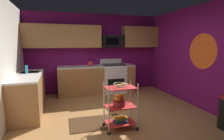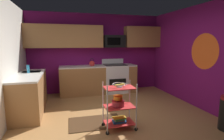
{
  "view_description": "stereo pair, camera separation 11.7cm",
  "coord_description": "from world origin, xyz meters",
  "px_view_note": "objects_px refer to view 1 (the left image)",
  "views": [
    {
      "loc": [
        -1.21,
        -3.51,
        1.67
      ],
      "look_at": [
        -0.05,
        0.27,
        1.05
      ],
      "focal_mm": 28.48,
      "sensor_mm": 36.0,
      "label": 1
    },
    {
      "loc": [
        -1.1,
        -3.54,
        1.67
      ],
      "look_at": [
        -0.05,
        0.27,
        1.05
      ],
      "focal_mm": 28.48,
      "sensor_mm": 36.0,
      "label": 2
    }
  ],
  "objects_px": {
    "oven_range": "(113,78)",
    "rolling_cart": "(120,106)",
    "book_stack": "(120,120)",
    "kettle": "(90,63)",
    "mixing_bowl_small": "(119,97)",
    "fruit_bowl": "(120,85)",
    "dish_soap_bottle": "(27,69)",
    "microwave": "(112,41)",
    "mixing_bowl_large": "(119,103)"
  },
  "relations": [
    {
      "from": "oven_range",
      "to": "rolling_cart",
      "type": "height_order",
      "value": "oven_range"
    },
    {
      "from": "book_stack",
      "to": "kettle",
      "type": "relative_size",
      "value": 1.0
    },
    {
      "from": "rolling_cart",
      "to": "kettle",
      "type": "bearing_deg",
      "value": 92.56
    },
    {
      "from": "mixing_bowl_small",
      "to": "book_stack",
      "type": "height_order",
      "value": "mixing_bowl_small"
    },
    {
      "from": "oven_range",
      "to": "rolling_cart",
      "type": "bearing_deg",
      "value": -104.49
    },
    {
      "from": "book_stack",
      "to": "fruit_bowl",
      "type": "bearing_deg",
      "value": 75.96
    },
    {
      "from": "mixing_bowl_small",
      "to": "dish_soap_bottle",
      "type": "xyz_separation_m",
      "value": [
        -1.83,
        1.56,
        0.4
      ]
    },
    {
      "from": "dish_soap_bottle",
      "to": "oven_range",
      "type": "bearing_deg",
      "value": 20.83
    },
    {
      "from": "book_stack",
      "to": "kettle",
      "type": "height_order",
      "value": "kettle"
    },
    {
      "from": "kettle",
      "to": "dish_soap_bottle",
      "type": "height_order",
      "value": "kettle"
    },
    {
      "from": "rolling_cart",
      "to": "dish_soap_bottle",
      "type": "bearing_deg",
      "value": 139.19
    },
    {
      "from": "kettle",
      "to": "oven_range",
      "type": "bearing_deg",
      "value": 0.29
    },
    {
      "from": "oven_range",
      "to": "kettle",
      "type": "relative_size",
      "value": 4.17
    },
    {
      "from": "fruit_bowl",
      "to": "dish_soap_bottle",
      "type": "xyz_separation_m",
      "value": [
        -1.84,
        1.59,
        0.14
      ]
    },
    {
      "from": "microwave",
      "to": "mixing_bowl_large",
      "type": "height_order",
      "value": "microwave"
    },
    {
      "from": "microwave",
      "to": "oven_range",
      "type": "bearing_deg",
      "value": -89.74
    },
    {
      "from": "fruit_bowl",
      "to": "mixing_bowl_large",
      "type": "distance_m",
      "value": 0.36
    },
    {
      "from": "fruit_bowl",
      "to": "mixing_bowl_small",
      "type": "relative_size",
      "value": 1.49
    },
    {
      "from": "oven_range",
      "to": "mixing_bowl_large",
      "type": "relative_size",
      "value": 4.37
    },
    {
      "from": "microwave",
      "to": "dish_soap_bottle",
      "type": "bearing_deg",
      "value": -157.1
    },
    {
      "from": "oven_range",
      "to": "mixing_bowl_small",
      "type": "bearing_deg",
      "value": -105.04
    },
    {
      "from": "mixing_bowl_large",
      "to": "mixing_bowl_small",
      "type": "bearing_deg",
      "value": 78.46
    },
    {
      "from": "rolling_cart",
      "to": "fruit_bowl",
      "type": "distance_m",
      "value": 0.42
    },
    {
      "from": "oven_range",
      "to": "microwave",
      "type": "bearing_deg",
      "value": 90.26
    },
    {
      "from": "rolling_cart",
      "to": "fruit_bowl",
      "type": "bearing_deg",
      "value": 63.43
    },
    {
      "from": "microwave",
      "to": "mixing_bowl_small",
      "type": "bearing_deg",
      "value": -104.45
    },
    {
      "from": "mixing_bowl_small",
      "to": "kettle",
      "type": "bearing_deg",
      "value": 92.21
    },
    {
      "from": "oven_range",
      "to": "book_stack",
      "type": "bearing_deg",
      "value": -104.49
    },
    {
      "from": "mixing_bowl_small",
      "to": "microwave",
      "type": "bearing_deg",
      "value": 75.55
    },
    {
      "from": "rolling_cart",
      "to": "dish_soap_bottle",
      "type": "height_order",
      "value": "dish_soap_bottle"
    },
    {
      "from": "microwave",
      "to": "fruit_bowl",
      "type": "relative_size",
      "value": 2.57
    },
    {
      "from": "mixing_bowl_small",
      "to": "mixing_bowl_large",
      "type": "bearing_deg",
      "value": -101.54
    },
    {
      "from": "kettle",
      "to": "mixing_bowl_large",
      "type": "bearing_deg",
      "value": -87.98
    },
    {
      "from": "microwave",
      "to": "kettle",
      "type": "height_order",
      "value": "microwave"
    },
    {
      "from": "oven_range",
      "to": "dish_soap_bottle",
      "type": "relative_size",
      "value": 5.5
    },
    {
      "from": "kettle",
      "to": "dish_soap_bottle",
      "type": "relative_size",
      "value": 1.32
    },
    {
      "from": "mixing_bowl_small",
      "to": "kettle",
      "type": "xyz_separation_m",
      "value": [
        -0.1,
        2.5,
        0.38
      ]
    },
    {
      "from": "kettle",
      "to": "microwave",
      "type": "bearing_deg",
      "value": 8.02
    },
    {
      "from": "oven_range",
      "to": "kettle",
      "type": "xyz_separation_m",
      "value": [
        -0.77,
        -0.0,
        0.52
      ]
    },
    {
      "from": "fruit_bowl",
      "to": "kettle",
      "type": "bearing_deg",
      "value": 92.56
    },
    {
      "from": "rolling_cart",
      "to": "book_stack",
      "type": "distance_m",
      "value": 0.27
    },
    {
      "from": "fruit_bowl",
      "to": "mixing_bowl_small",
      "type": "height_order",
      "value": "fruit_bowl"
    },
    {
      "from": "microwave",
      "to": "mixing_bowl_small",
      "type": "xyz_separation_m",
      "value": [
        -0.67,
        -2.61,
        -1.08
      ]
    },
    {
      "from": "fruit_bowl",
      "to": "rolling_cart",
      "type": "bearing_deg",
      "value": -116.57
    },
    {
      "from": "mixing_bowl_large",
      "to": "dish_soap_bottle",
      "type": "xyz_separation_m",
      "value": [
        -1.82,
        1.59,
        0.5
      ]
    },
    {
      "from": "fruit_bowl",
      "to": "dish_soap_bottle",
      "type": "height_order",
      "value": "dish_soap_bottle"
    },
    {
      "from": "microwave",
      "to": "mixing_bowl_small",
      "type": "height_order",
      "value": "microwave"
    },
    {
      "from": "oven_range",
      "to": "book_stack",
      "type": "relative_size",
      "value": 4.15
    },
    {
      "from": "microwave",
      "to": "mixing_bowl_small",
      "type": "relative_size",
      "value": 3.85
    },
    {
      "from": "oven_range",
      "to": "dish_soap_bottle",
      "type": "height_order",
      "value": "dish_soap_bottle"
    }
  ]
}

